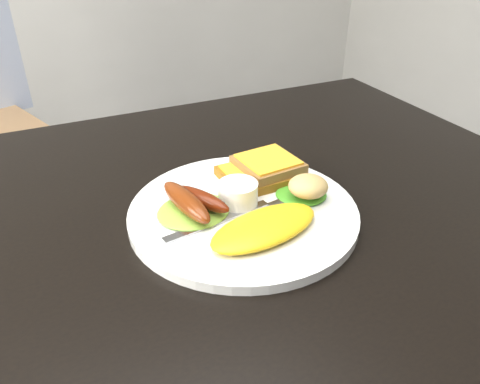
{
  "coord_description": "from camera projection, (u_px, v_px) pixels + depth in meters",
  "views": [
    {
      "loc": [
        -0.12,
        -0.49,
        1.1
      ],
      "look_at": [
        0.1,
        -0.02,
        0.78
      ],
      "focal_mm": 35.0,
      "sensor_mm": 36.0,
      "label": 1
    }
  ],
  "objects": [
    {
      "name": "dining_table",
      "position": [
        162.0,
        237.0,
        0.61
      ],
      "size": [
        1.2,
        0.8,
        0.04
      ],
      "primitive_type": "cube",
      "color": "black",
      "rests_on": "ground"
    },
    {
      "name": "person",
      "position": [
        200.0,
        96.0,
        1.03
      ],
      "size": [
        0.61,
        0.48,
        1.49
      ],
      "primitive_type": "imported",
      "rotation": [
        0.0,
        0.0,
        2.88
      ],
      "color": "navy",
      "rests_on": "ground"
    },
    {
      "name": "plate",
      "position": [
        243.0,
        213.0,
        0.61
      ],
      "size": [
        0.3,
        0.3,
        0.01
      ],
      "primitive_type": "cylinder",
      "color": "white",
      "rests_on": "dining_table"
    },
    {
      "name": "lettuce_left",
      "position": [
        194.0,
        211.0,
        0.6
      ],
      "size": [
        0.11,
        0.1,
        0.01
      ],
      "primitive_type": "ellipsoid",
      "rotation": [
        0.0,
        0.0,
        0.16
      ],
      "color": "#5D8E30",
      "rests_on": "plate"
    },
    {
      "name": "lettuce_right",
      "position": [
        301.0,
        194.0,
        0.63
      ],
      "size": [
        0.09,
        0.08,
        0.01
      ],
      "primitive_type": "ellipsoid",
      "rotation": [
        0.0,
        0.0,
        -0.38
      ],
      "color": "#2D9B1B",
      "rests_on": "plate"
    },
    {
      "name": "omelette",
      "position": [
        265.0,
        227.0,
        0.56
      ],
      "size": [
        0.16,
        0.1,
        0.02
      ],
      "primitive_type": "ellipsoid",
      "rotation": [
        0.0,
        0.0,
        0.19
      ],
      "color": "yellow",
      "rests_on": "plate"
    },
    {
      "name": "sausage_a",
      "position": [
        186.0,
        202.0,
        0.59
      ],
      "size": [
        0.04,
        0.11,
        0.03
      ],
      "primitive_type": "ellipsoid",
      "rotation": [
        0.0,
        0.0,
        0.17
      ],
      "color": "maroon",
      "rests_on": "lettuce_left"
    },
    {
      "name": "sausage_b",
      "position": [
        201.0,
        199.0,
        0.59
      ],
      "size": [
        0.06,
        0.09,
        0.02
      ],
      "primitive_type": "ellipsoid",
      "rotation": [
        0.0,
        0.0,
        0.49
      ],
      "color": "#5B1A0E",
      "rests_on": "lettuce_left"
    },
    {
      "name": "ramekin",
      "position": [
        238.0,
        193.0,
        0.61
      ],
      "size": [
        0.06,
        0.06,
        0.03
      ],
      "primitive_type": "cylinder",
      "rotation": [
        0.0,
        0.0,
        -0.09
      ],
      "color": "white",
      "rests_on": "plate"
    },
    {
      "name": "toast_a",
      "position": [
        253.0,
        177.0,
        0.67
      ],
      "size": [
        0.09,
        0.09,
        0.01
      ],
      "primitive_type": "cube",
      "rotation": [
        0.0,
        0.0,
        0.03
      ],
      "color": "olive",
      "rests_on": "plate"
    },
    {
      "name": "toast_b",
      "position": [
        268.0,
        165.0,
        0.67
      ],
      "size": [
        0.09,
        0.09,
        0.01
      ],
      "primitive_type": "cube",
      "rotation": [
        0.0,
        0.0,
        0.09
      ],
      "color": "olive",
      "rests_on": "toast_a"
    },
    {
      "name": "potato_salad",
      "position": [
        308.0,
        186.0,
        0.61
      ],
      "size": [
        0.07,
        0.06,
        0.03
      ],
      "primitive_type": "ellipsoid",
      "rotation": [
        0.0,
        0.0,
        -0.35
      ],
      "color": "#C8CA86",
      "rests_on": "lettuce_right"
    },
    {
      "name": "fork",
      "position": [
        218.0,
        221.0,
        0.58
      ],
      "size": [
        0.15,
        0.04,
        0.0
      ],
      "primitive_type": "cube",
      "rotation": [
        0.0,
        0.0,
        0.16
      ],
      "color": "#ADAFB7",
      "rests_on": "plate"
    }
  ]
}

